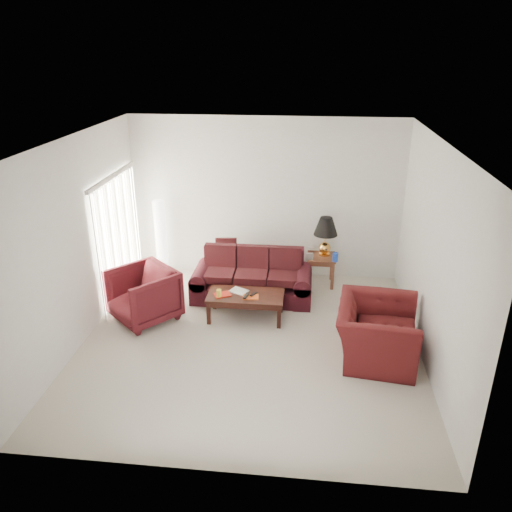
{
  "coord_description": "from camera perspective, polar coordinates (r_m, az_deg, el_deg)",
  "views": [
    {
      "loc": [
        0.79,
        -6.37,
        4.15
      ],
      "look_at": [
        0.0,
        0.85,
        1.05
      ],
      "focal_mm": 35.0,
      "sensor_mm": 36.0,
      "label": 1
    }
  ],
  "objects": [
    {
      "name": "floor",
      "position": [
        7.64,
        -0.7,
        -9.77
      ],
      "size": [
        5.0,
        5.0,
        0.0
      ],
      "primitive_type": "plane",
      "color": "#BBB59F",
      "rests_on": "ground"
    },
    {
      "name": "blinds",
      "position": [
        8.86,
        -15.44,
        1.98
      ],
      "size": [
        0.1,
        2.0,
        2.16
      ],
      "primitive_type": "cube",
      "color": "silver",
      "rests_on": "ground"
    },
    {
      "name": "sofa",
      "position": [
        8.68,
        -0.47,
        -2.32
      ],
      "size": [
        2.09,
        0.94,
        0.85
      ],
      "primitive_type": null,
      "rotation": [
        0.0,
        0.0,
        0.02
      ],
      "color": "black",
      "rests_on": "ground"
    },
    {
      "name": "throw_pillow",
      "position": [
        9.2,
        -3.43,
        0.85
      ],
      "size": [
        0.41,
        0.23,
        0.4
      ],
      "primitive_type": "cube",
      "rotation": [
        -0.21,
        0.0,
        0.12
      ],
      "color": "black",
      "rests_on": "sofa"
    },
    {
      "name": "end_table",
      "position": [
        9.33,
        7.4,
        -1.59
      ],
      "size": [
        0.56,
        0.56,
        0.56
      ],
      "primitive_type": null,
      "rotation": [
        0.0,
        0.0,
        -0.09
      ],
      "color": "#52361C",
      "rests_on": "ground"
    },
    {
      "name": "table_lamp",
      "position": [
        9.14,
        7.93,
        2.22
      ],
      "size": [
        0.51,
        0.51,
        0.73
      ],
      "primitive_type": null,
      "rotation": [
        0.0,
        0.0,
        0.2
      ],
      "color": "gold",
      "rests_on": "end_table"
    },
    {
      "name": "clock",
      "position": [
        9.02,
        6.13,
        -0.04
      ],
      "size": [
        0.13,
        0.06,
        0.13
      ],
      "primitive_type": "cube",
      "rotation": [
        0.0,
        0.0,
        0.13
      ],
      "color": "silver",
      "rests_on": "end_table"
    },
    {
      "name": "blue_canister",
      "position": [
        9.0,
        9.05,
        -0.13
      ],
      "size": [
        0.13,
        0.13,
        0.16
      ],
      "primitive_type": "cylinder",
      "rotation": [
        0.0,
        0.0,
        -0.34
      ],
      "color": "#1C43B9",
      "rests_on": "end_table"
    },
    {
      "name": "picture_frame",
      "position": [
        9.38,
        6.34,
        0.98
      ],
      "size": [
        0.19,
        0.2,
        0.05
      ],
      "primitive_type": "cube",
      "rotation": [
        1.36,
        0.0,
        0.62
      ],
      "color": "silver",
      "rests_on": "end_table"
    },
    {
      "name": "floor_lamp",
      "position": [
        9.62,
        -10.82,
        2.02
      ],
      "size": [
        0.32,
        0.32,
        1.51
      ],
      "primitive_type": null,
      "rotation": [
        0.0,
        0.0,
        -0.42
      ],
      "color": "white",
      "rests_on": "ground"
    },
    {
      "name": "armchair_left",
      "position": [
        8.22,
        -12.75,
        -4.36
      ],
      "size": [
        1.33,
        1.33,
        0.87
      ],
      "primitive_type": "imported",
      "rotation": [
        0.0,
        0.0,
        -0.73
      ],
      "color": "#440F15",
      "rests_on": "ground"
    },
    {
      "name": "armchair_right",
      "position": [
        7.31,
        13.61,
        -8.42
      ],
      "size": [
        1.24,
        1.38,
        0.81
      ],
      "primitive_type": "imported",
      "rotation": [
        0.0,
        0.0,
        1.45
      ],
      "color": "#400E10",
      "rests_on": "ground"
    },
    {
      "name": "coffee_table",
      "position": [
        8.15,
        -1.19,
        -5.75
      ],
      "size": [
        1.23,
        0.61,
        0.43
      ],
      "primitive_type": null,
      "rotation": [
        0.0,
        0.0,
        0.0
      ],
      "color": "black",
      "rests_on": "ground"
    },
    {
      "name": "magazine_red",
      "position": [
        8.05,
        -3.84,
        -4.43
      ],
      "size": [
        0.32,
        0.29,
        0.01
      ],
      "primitive_type": "cube",
      "rotation": [
        0.0,
        0.0,
        0.46
      ],
      "color": "#AE2111",
      "rests_on": "coffee_table"
    },
    {
      "name": "magazine_white",
      "position": [
        8.15,
        -1.97,
        -4.01
      ],
      "size": [
        0.34,
        0.31,
        0.02
      ],
      "primitive_type": "cube",
      "rotation": [
        0.0,
        0.0,
        -0.46
      ],
      "color": "white",
      "rests_on": "coffee_table"
    },
    {
      "name": "magazine_orange",
      "position": [
        7.96,
        -0.62,
        -4.7
      ],
      "size": [
        0.27,
        0.21,
        0.01
      ],
      "primitive_type": "cube",
      "rotation": [
        0.0,
        0.0,
        0.09
      ],
      "color": "#D24F18",
      "rests_on": "coffee_table"
    },
    {
      "name": "remote_a",
      "position": [
        7.95,
        -1.12,
        -4.57
      ],
      "size": [
        0.09,
        0.2,
        0.02
      ],
      "primitive_type": "cube",
      "rotation": [
        0.0,
        0.0,
        -0.21
      ],
      "color": "black",
      "rests_on": "coffee_table"
    },
    {
      "name": "remote_b",
      "position": [
        8.01,
        -0.28,
        -4.36
      ],
      "size": [
        0.12,
        0.15,
        0.02
      ],
      "primitive_type": "cube",
      "rotation": [
        0.0,
        0.0,
        -0.57
      ],
      "color": "black",
      "rests_on": "coffee_table"
    },
    {
      "name": "yellow_glass",
      "position": [
        7.96,
        -4.26,
        -4.3
      ],
      "size": [
        0.1,
        0.1,
        0.13
      ],
      "primitive_type": "cylinder",
      "rotation": [
        0.0,
        0.0,
        -0.42
      ],
      "color": "yellow",
      "rests_on": "coffee_table"
    }
  ]
}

